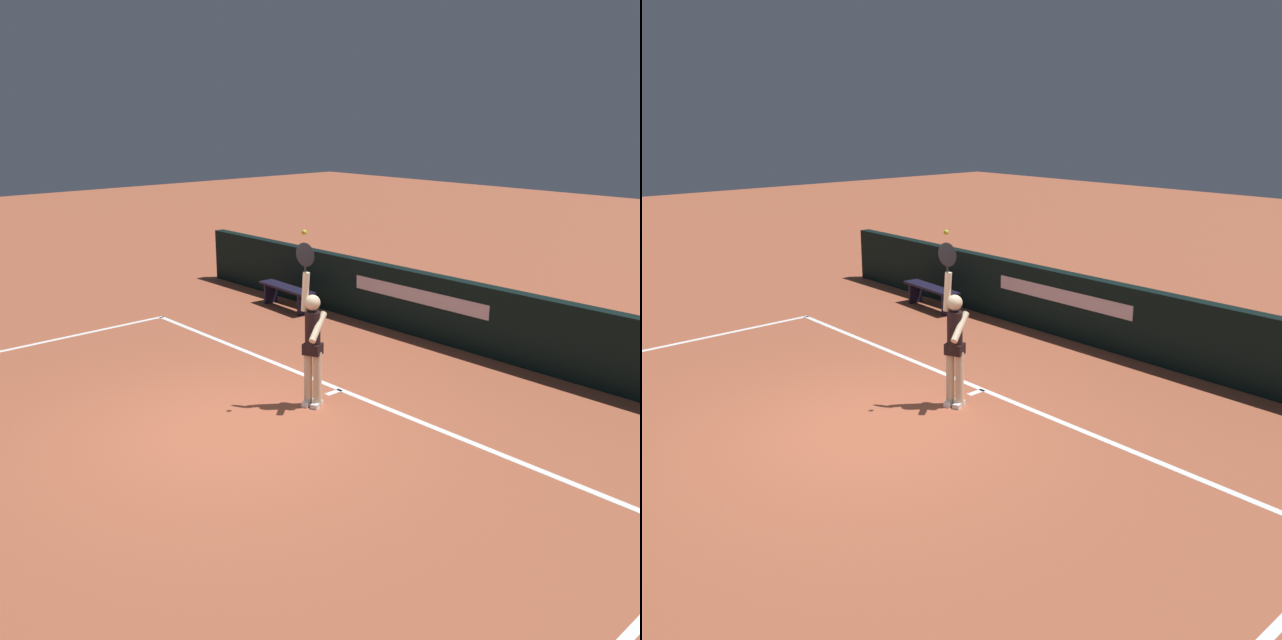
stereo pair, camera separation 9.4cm
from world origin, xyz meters
The scene contains 6 objects.
ground_plane centered at (0.00, 0.00, 0.00)m, with size 60.00×60.00×0.00m, color #A45236.
court_lines centered at (0.00, -0.81, 0.00)m, with size 10.93×5.93×0.00m.
back_wall centered at (0.00, 5.12, 0.62)m, with size 15.23×0.26×1.24m.
tennis_player centered at (0.15, 1.36, 1.00)m, with size 0.53×0.46×2.43m.
tennis_ball centered at (0.15, 1.21, 2.57)m, with size 0.07×0.07×0.07m.
courtside_bench_near centered at (-4.14, 4.45, 0.38)m, with size 1.64×0.47×0.49m.
Camera 1 is at (7.22, -4.95, 4.13)m, focal length 39.34 mm.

